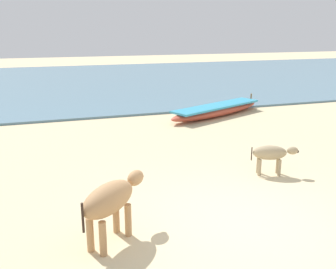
% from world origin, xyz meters
% --- Properties ---
extents(ground, '(80.00, 80.00, 0.00)m').
position_xyz_m(ground, '(0.00, 0.00, 0.00)').
color(ground, beige).
extents(sea_water, '(60.00, 20.00, 0.08)m').
position_xyz_m(sea_water, '(0.00, 18.32, 0.04)').
color(sea_water, slate).
rests_on(sea_water, ground).
extents(fishing_boat_1, '(4.46, 2.57, 0.60)m').
position_xyz_m(fishing_boat_1, '(3.03, 7.43, 0.22)').
color(fishing_boat_1, '#B74733').
rests_on(fishing_boat_1, ground).
extents(cow_adult_tan, '(1.24, 1.17, 0.95)m').
position_xyz_m(cow_adult_tan, '(-2.15, 0.18, 0.68)').
color(cow_adult_tan, tan).
rests_on(cow_adult_tan, ground).
extents(calf_near_dun, '(0.99, 0.55, 0.66)m').
position_xyz_m(calf_near_dun, '(1.63, 1.79, 0.48)').
color(calf_near_dun, tan).
rests_on(calf_near_dun, ground).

